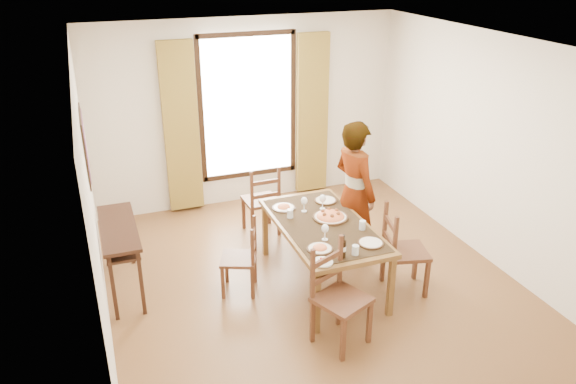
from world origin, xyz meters
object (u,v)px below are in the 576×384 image
object	(u,v)px
man	(354,193)
pasta_platter	(330,214)
console_table	(119,236)
dining_table	(323,229)

from	to	relation	value
man	pasta_platter	xyz separation A→B (m)	(-0.44, -0.29, -0.08)
man	console_table	bearing A→B (deg)	70.65
dining_table	pasta_platter	distance (m)	0.20
console_table	man	bearing A→B (deg)	-5.45
console_table	dining_table	size ratio (longest dim) A/B	0.68
man	dining_table	bearing A→B (deg)	110.02
dining_table	console_table	bearing A→B (deg)	163.40
dining_table	man	distance (m)	0.71
man	pasta_platter	distance (m)	0.53
dining_table	man	world-z (taller)	man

